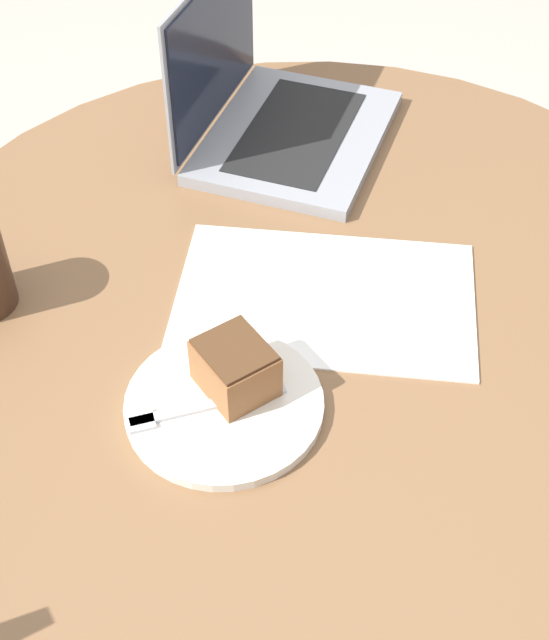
{
  "coord_description": "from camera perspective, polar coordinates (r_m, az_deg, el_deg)",
  "views": [
    {
      "loc": [
        -0.31,
        0.73,
        1.47
      ],
      "look_at": [
        0.01,
        0.11,
        0.76
      ],
      "focal_mm": 50.0,
      "sensor_mm": 36.0,
      "label": 1
    }
  ],
  "objects": [
    {
      "name": "laptop",
      "position": [
        1.33,
        0.03,
        13.04
      ],
      "size": [
        0.29,
        0.34,
        0.24
      ],
      "rotation": [
        0.0,
        0.0,
        7.98
      ],
      "color": "gray",
      "rests_on": "dining_table"
    },
    {
      "name": "paper_document",
      "position": [
        1.08,
        3.26,
        1.45
      ],
      "size": [
        0.42,
        0.34,
        0.0
      ],
      "rotation": [
        0.0,
        0.0,
        0.34
      ],
      "color": "white",
      "rests_on": "dining_table"
    },
    {
      "name": "cake_slice",
      "position": [
        0.95,
        -2.53,
        -3.05
      ],
      "size": [
        0.1,
        0.1,
        0.06
      ],
      "rotation": [
        0.0,
        0.0,
        2.64
      ],
      "color": "brown",
      "rests_on": "plate"
    },
    {
      "name": "plate",
      "position": [
        0.96,
        -3.24,
        -5.42
      ],
      "size": [
        0.22,
        0.22,
        0.01
      ],
      "color": "silver",
      "rests_on": "dining_table"
    },
    {
      "name": "fork",
      "position": [
        0.95,
        -5.37,
        -5.72
      ],
      "size": [
        0.14,
        0.13,
        0.0
      ],
      "rotation": [
        0.0,
        0.0,
        7.04
      ],
      "color": "silver",
      "rests_on": "plate"
    },
    {
      "name": "dining_table",
      "position": [
        1.21,
        2.58,
        -3.19
      ],
      "size": [
        1.09,
        1.09,
        0.72
      ],
      "color": "brown",
      "rests_on": "ground_plane"
    },
    {
      "name": "ground_plane",
      "position": [
        1.67,
        1.93,
        -16.05
      ],
      "size": [
        12.0,
        12.0,
        0.0
      ],
      "primitive_type": "plane",
      "color": "#B7AD9E"
    }
  ]
}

